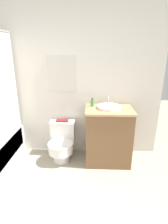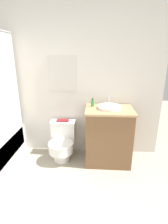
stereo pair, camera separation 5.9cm
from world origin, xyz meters
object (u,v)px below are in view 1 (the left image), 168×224
toilet (62,142)px  sink (109,107)px  soap_bottle (92,103)px  book_on_tank (62,121)px

toilet → sink: (0.75, 0.00, 0.61)m
soap_bottle → book_on_tank: soap_bottle is taller
toilet → sink: sink is taller
toilet → soap_bottle: bearing=10.7°
sink → soap_bottle: 0.27m
toilet → sink: 0.97m
sink → book_on_tank: size_ratio=2.00×
book_on_tank → toilet: bearing=-90.0°
soap_bottle → book_on_tank: 0.59m
book_on_tank → sink: bearing=-9.8°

